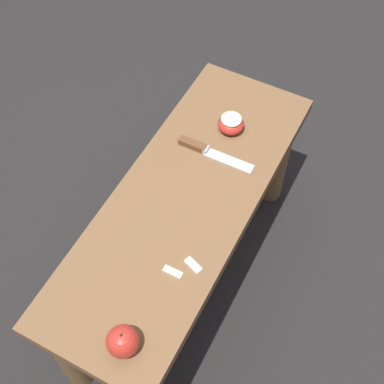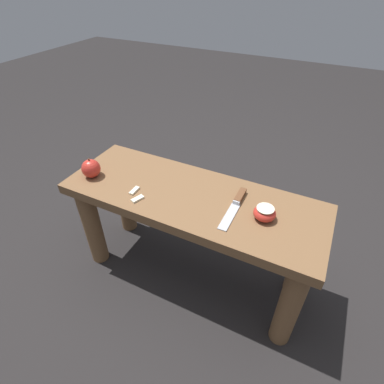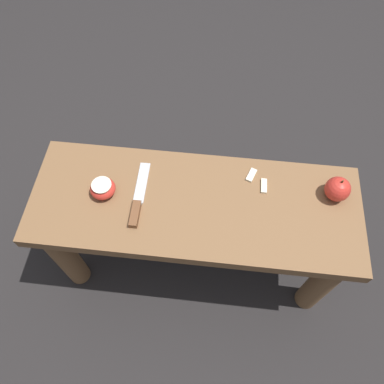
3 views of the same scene
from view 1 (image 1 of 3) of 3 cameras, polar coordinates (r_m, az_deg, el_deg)
ground_plane at (r=1.84m, az=-0.68°, el=-8.75°), size 8.00×8.00×0.00m
wooden_bench at (r=1.54m, az=-0.80°, el=-3.14°), size 1.01×0.36×0.47m
knife at (r=1.53m, az=1.32°, el=4.55°), size 0.03×0.23×0.02m
apple_whole at (r=1.23m, az=-7.40°, el=-15.52°), size 0.08×0.08×0.08m
apple_cut at (r=1.57m, az=4.17°, el=7.26°), size 0.08×0.08×0.05m
apple_slice_near_knife at (r=1.32m, az=-2.05°, el=-8.54°), size 0.02×0.05×0.01m
apple_slice_center at (r=1.33m, az=0.13°, el=-7.83°), size 0.04×0.05×0.01m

